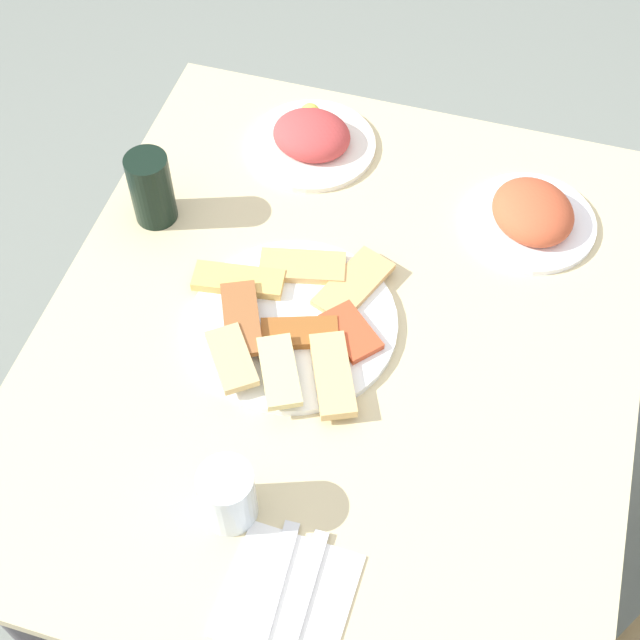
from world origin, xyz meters
The scene contains 10 objects.
ground_plane centered at (0.00, 0.00, 0.00)m, with size 6.00×6.00×0.00m, color gray.
dining_table centered at (0.00, 0.00, 0.68)m, with size 1.00×0.85×0.77m.
pide_platter centered at (0.00, -0.07, 0.79)m, with size 0.31×0.32×0.04m.
salad_plate_greens centered at (-0.29, 0.23, 0.80)m, with size 0.21×0.21×0.07m.
salad_plate_rice centered at (-0.36, -0.15, 0.79)m, with size 0.21×0.21×0.06m.
soda_can centered at (-0.14, -0.34, 0.83)m, with size 0.07×0.07×0.12m, color black.
drinking_glass centered at (0.30, -0.06, 0.82)m, with size 0.07×0.07×0.10m, color silver.
paper_napkin centered at (0.38, 0.04, 0.78)m, with size 0.15×0.15×0.00m, color white.
fork centered at (0.38, 0.03, 0.78)m, with size 0.17×0.02×0.01m, color silver.
spoon centered at (0.38, 0.06, 0.78)m, with size 0.17×0.02×0.01m, color silver.
Camera 1 is at (0.70, 0.18, 1.83)m, focal length 50.26 mm.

